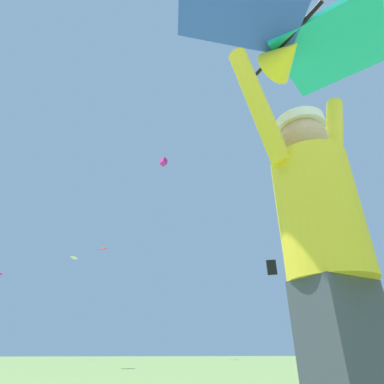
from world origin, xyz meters
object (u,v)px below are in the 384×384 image
object	(u,v)px
distant_kite_magenta_overhead_distant	(164,162)
distant_kite_white_mid_right	(74,257)
distant_kite_magenta_mid_left	(234,18)
distant_kite_black_low_left	(272,267)
distant_kite_red_high_left	(102,249)
kite_flyer_person	(326,252)
held_stunt_kite	(289,35)

from	to	relation	value
distant_kite_magenta_overhead_distant	distant_kite_white_mid_right	xyz separation A→B (m)	(-8.69, 0.80, -12.43)
distant_kite_magenta_mid_left	distant_kite_white_mid_right	size ratio (longest dim) A/B	3.16
distant_kite_black_low_left	distant_kite_magenta_overhead_distant	xyz separation A→B (m)	(-6.80, 12.61, 16.02)
distant_kite_magenta_overhead_distant	distant_kite_red_high_left	distance (m)	24.55
kite_flyer_person	distant_kite_magenta_mid_left	xyz separation A→B (m)	(4.54, 11.20, 20.19)
distant_kite_magenta_overhead_distant	distant_kite_red_high_left	xyz separation A→B (m)	(-4.00, -17.46, -16.79)
distant_kite_magenta_overhead_distant	distant_kite_red_high_left	world-z (taller)	distant_kite_magenta_overhead_distant
kite_flyer_person	distant_kite_red_high_left	distance (m)	14.32
kite_flyer_person	held_stunt_kite	xyz separation A→B (m)	(0.02, -0.06, 1.30)
distant_kite_black_low_left	distant_kite_magenta_mid_left	bearing A→B (deg)	-118.39
kite_flyer_person	distant_kite_black_low_left	xyz separation A→B (m)	(8.42, 18.39, 4.79)
distant_kite_black_low_left	distant_kite_white_mid_right	bearing A→B (deg)	139.14
distant_kite_black_low_left	distant_kite_magenta_overhead_distant	world-z (taller)	distant_kite_magenta_overhead_distant
kite_flyer_person	distant_kite_white_mid_right	bearing A→B (deg)	102.54
distant_kite_black_low_left	distant_kite_magenta_mid_left	world-z (taller)	distant_kite_magenta_mid_left
kite_flyer_person	distant_kite_magenta_mid_left	distance (m)	23.53
kite_flyer_person	distant_kite_magenta_overhead_distant	world-z (taller)	distant_kite_magenta_overhead_distant
held_stunt_kite	distant_kite_black_low_left	bearing A→B (deg)	65.51
held_stunt_kite	distant_kite_magenta_overhead_distant	world-z (taller)	distant_kite_magenta_overhead_distant
distant_kite_black_low_left	distant_kite_red_high_left	distance (m)	11.87
distant_kite_red_high_left	kite_flyer_person	bearing A→B (deg)	-80.01
distant_kite_magenta_overhead_distant	distant_kite_white_mid_right	size ratio (longest dim) A/B	1.61
kite_flyer_person	distant_kite_magenta_overhead_distant	distance (m)	37.37
kite_flyer_person	distant_kite_black_low_left	size ratio (longest dim) A/B	1.76
distant_kite_red_high_left	distant_kite_black_low_left	bearing A→B (deg)	24.21
distant_kite_magenta_mid_left	distant_kite_red_high_left	distance (m)	17.74
distant_kite_magenta_overhead_distant	distant_kite_white_mid_right	distance (m)	15.19
kite_flyer_person	held_stunt_kite	world-z (taller)	held_stunt_kite
distant_kite_magenta_mid_left	distant_kite_red_high_left	xyz separation A→B (m)	(-6.92, 2.33, -16.17)
distant_kite_white_mid_right	distant_kite_red_high_left	bearing A→B (deg)	-75.59
held_stunt_kite	distant_kite_white_mid_right	xyz separation A→B (m)	(-7.09, 31.85, 7.08)
distant_kite_black_low_left	distant_kite_magenta_overhead_distant	size ratio (longest dim) A/B	0.81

